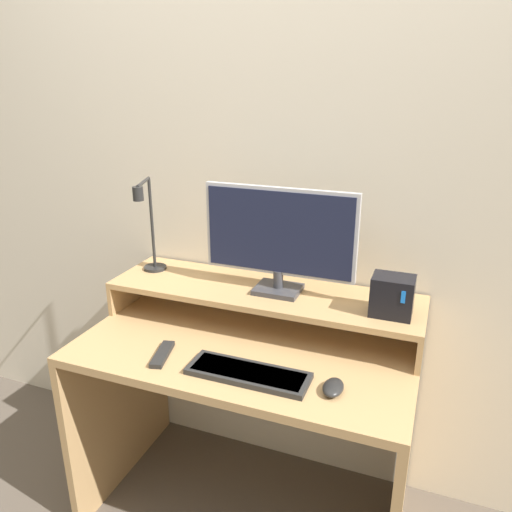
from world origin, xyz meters
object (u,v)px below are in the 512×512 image
at_px(monitor, 279,237).
at_px(mouse, 333,387).
at_px(router_dock, 392,296).
at_px(desk_lamp, 149,230).
at_px(remote_control, 162,354).
at_px(keyboard, 248,373).

xyz_separation_m(monitor, mouse, (0.29, -0.34, -0.33)).
bearing_deg(monitor, router_dock, -6.14).
xyz_separation_m(router_dock, mouse, (-0.12, -0.30, -0.19)).
height_order(desk_lamp, mouse, desk_lamp).
height_order(monitor, remote_control, monitor).
bearing_deg(desk_lamp, mouse, -21.61).
bearing_deg(desk_lamp, keyboard, -31.52).
distance_m(monitor, keyboard, 0.49).
relative_size(router_dock, mouse, 1.39).
height_order(desk_lamp, remote_control, desk_lamp).
height_order(monitor, desk_lamp, monitor).
height_order(mouse, remote_control, mouse).
bearing_deg(mouse, monitor, 130.22).
bearing_deg(remote_control, monitor, 50.78).
relative_size(monitor, router_dock, 4.09).
bearing_deg(router_dock, mouse, -111.70).
distance_m(keyboard, remote_control, 0.31).
height_order(monitor, keyboard, monitor).
distance_m(desk_lamp, remote_control, 0.51).
height_order(desk_lamp, keyboard, desk_lamp).
bearing_deg(remote_control, router_dock, 23.85).
xyz_separation_m(desk_lamp, mouse, (0.81, -0.32, -0.30)).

